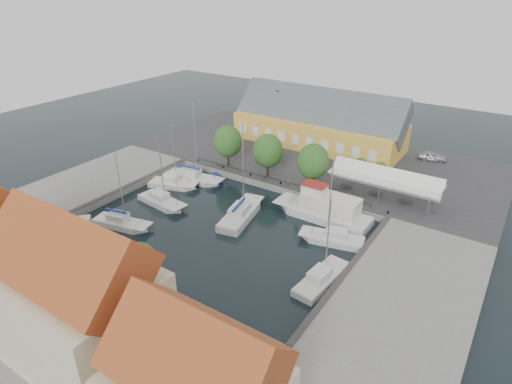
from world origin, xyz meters
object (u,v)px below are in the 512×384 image
car_silver (432,156)px  trawler (325,211)px  tent_canopy (385,179)px  east_boat_c (320,281)px  car_red (268,154)px  launch_nw (215,180)px  launch_sw (80,228)px  west_boat_a (192,178)px  west_boat_b (173,185)px  west_boat_c (161,202)px  center_sailboat (241,215)px  west_boat_d (121,224)px  east_boat_a (333,240)px  warehouse (316,124)px

car_silver → trawler: bearing=149.8°
tent_canopy → east_boat_c: (0.46, -19.01, -3.42)m
car_red → launch_nw: (-3.27, -9.28, -1.69)m
trawler → car_silver: bearing=74.3°
car_silver → launch_sw: (-29.70, -42.31, -1.60)m
west_boat_a → east_boat_c: bearing=-23.2°
west_boat_b → west_boat_c: (2.52, -4.73, 0.00)m
car_silver → west_boat_a: bearing=117.1°
car_silver → west_boat_a: west_boat_a is taller
tent_canopy → center_sailboat: bearing=-135.5°
east_boat_c → west_boat_d: (-24.49, -3.43, 0.01)m
center_sailboat → launch_sw: center_sailboat is taller
launch_sw → launch_nw: (4.83, 19.41, -0.00)m
tent_canopy → trawler: (-4.61, -7.32, -2.67)m
west_boat_b → launch_nw: west_boat_b is taller
launch_sw → launch_nw: launch_sw is taller
west_boat_b → launch_nw: size_ratio=2.43×
tent_canopy → launch_nw: tent_canopy is taller
trawler → west_boat_b: bearing=-170.3°
west_boat_c → car_silver: bearing=51.2°
east_boat_c → west_boat_c: bearing=172.5°
west_boat_d → launch_sw: 4.70m
east_boat_c → launch_sw: size_ratio=1.87×
east_boat_a → west_boat_d: east_boat_a is taller
car_red → west_boat_c: west_boat_c is taller
center_sailboat → west_boat_a: 13.39m
warehouse → west_boat_b: bearing=-111.7°
tent_canopy → west_boat_b: (-26.51, -11.06, -3.42)m
west_boat_b → west_boat_c: size_ratio=0.95×
trawler → east_boat_c: east_boat_c is taller
west_boat_c → launch_sw: 10.41m
center_sailboat → car_red: bearing=111.0°
west_boat_d → launch_nw: bearing=85.3°
center_sailboat → west_boat_a: center_sailboat is taller
west_boat_b → west_boat_c: 5.36m
west_boat_a → launch_sw: 17.85m
launch_sw → center_sailboat: bearing=41.3°
car_silver → east_boat_a: bearing=158.1°
tent_canopy → car_red: size_ratio=2.98×
west_boat_c → west_boat_b: bearing=118.1°
car_red → east_boat_c: 29.79m
trawler → east_boat_a: 5.36m
warehouse → west_boat_d: (-7.43, -36.30, -4.16)m
car_red → west_boat_c: bearing=-103.7°
west_boat_c → launch_sw: bearing=-109.9°
center_sailboat → east_boat_c: (13.70, -5.99, -0.10)m
west_boat_d → launch_nw: (1.33, 16.27, -0.18)m
warehouse → west_boat_a: west_boat_a is taller
tent_canopy → trawler: bearing=-122.2°
east_boat_a → launch_sw: east_boat_a is taller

